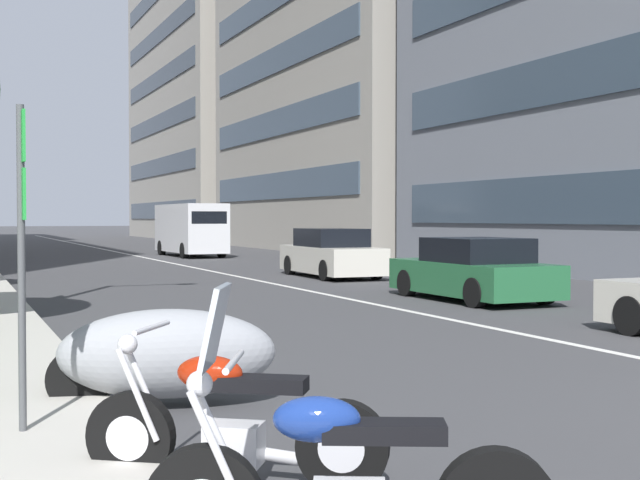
% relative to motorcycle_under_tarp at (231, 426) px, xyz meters
% --- Properties ---
extents(lane_centre_stripe, '(110.00, 0.16, 0.01)m').
position_rel_motorcycle_under_tarp_xyz_m(lane_centre_stripe, '(33.38, -6.50, -0.41)').
color(lane_centre_stripe, silver).
rests_on(lane_centre_stripe, ground).
extents(motorcycle_under_tarp, '(1.29, 1.81, 1.09)m').
position_rel_motorcycle_under_tarp_xyz_m(motorcycle_under_tarp, '(0.00, 0.00, 0.00)').
color(motorcycle_under_tarp, black).
rests_on(motorcycle_under_tarp, ground).
extents(motorcycle_far_end_row, '(1.31, 2.22, 0.95)m').
position_rel_motorcycle_under_tarp_xyz_m(motorcycle_far_end_row, '(2.55, -0.15, 0.11)').
color(motorcycle_far_end_row, gray).
rests_on(motorcycle_far_end_row, ground).
extents(car_mid_block_traffic, '(4.31, 1.95, 1.39)m').
position_rel_motorcycle_under_tarp_xyz_m(car_mid_block_traffic, '(10.40, -8.91, 0.23)').
color(car_mid_block_traffic, '#236038').
rests_on(car_mid_block_traffic, ground).
extents(car_approaching_light, '(4.68, 1.94, 1.50)m').
position_rel_motorcycle_under_tarp_xyz_m(car_approaching_light, '(18.47, -9.09, 0.29)').
color(car_approaching_light, beige).
rests_on(car_approaching_light, ground).
extents(delivery_van_ahead, '(6.02, 2.14, 2.49)m').
position_rel_motorcycle_under_tarp_xyz_m(delivery_van_ahead, '(34.20, -8.81, 0.92)').
color(delivery_van_ahead, silver).
rests_on(delivery_van_ahead, ground).
extents(parking_sign_by_curb, '(0.32, 0.06, 2.56)m').
position_rel_motorcycle_under_tarp_xyz_m(parking_sign_by_curb, '(1.54, 1.22, 1.34)').
color(parking_sign_by_curb, '#47494C').
rests_on(parking_sign_by_curb, sidewalk_right_plaza).
extents(office_tower_far_left_down_avenue, '(27.37, 18.59, 31.53)m').
position_rel_motorcycle_under_tarp_xyz_m(office_tower_far_left_down_avenue, '(69.52, -24.59, 15.36)').
color(office_tower_far_left_down_avenue, gray).
rests_on(office_tower_far_left_down_avenue, ground).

